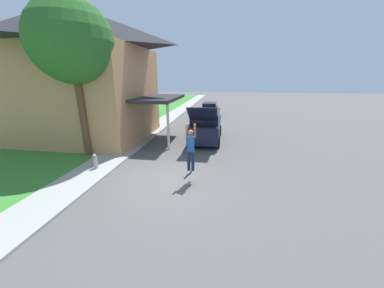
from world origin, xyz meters
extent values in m
plane|color=#54514F|center=(0.00, 0.00, 0.00)|extent=(120.00, 120.00, 0.00)
cube|color=#387F2D|center=(-8.00, 6.00, 0.04)|extent=(10.00, 80.00, 0.08)
cube|color=#9E9E99|center=(-3.60, 6.00, 0.05)|extent=(1.80, 80.00, 0.10)
cube|color=tan|center=(-7.88, 5.81, 3.07)|extent=(9.44, 7.06, 5.99)
pyramid|color=#28282D|center=(-7.88, 5.81, 7.37)|extent=(10.24, 7.86, 2.60)
cube|color=#28282D|center=(-2.06, 5.81, 2.88)|extent=(2.60, 4.94, 0.20)
cylinder|color=silver|center=(-0.96, 4.05, 1.43)|extent=(0.16, 0.16, 2.70)
cylinder|color=brown|center=(-5.06, 2.19, 2.40)|extent=(0.36, 0.36, 4.65)
sphere|color=#286023|center=(-5.06, 2.19, 5.82)|extent=(3.97, 3.97, 3.97)
cube|color=black|center=(1.09, 6.36, 0.85)|extent=(1.88, 4.79, 1.10)
cube|color=black|center=(1.09, 6.48, 1.70)|extent=(1.73, 3.74, 0.61)
cylinder|color=black|center=(0.19, 7.84, 0.38)|extent=(0.24, 0.76, 0.76)
cylinder|color=black|center=(1.99, 7.84, 0.38)|extent=(0.24, 0.76, 0.76)
cylinder|color=black|center=(0.19, 4.87, 0.38)|extent=(0.24, 0.76, 0.76)
cylinder|color=black|center=(1.99, 4.87, 0.38)|extent=(0.24, 0.76, 0.76)
cube|color=black|center=(1.09, 3.91, 2.20)|extent=(1.65, 1.28, 0.92)
cube|color=black|center=(0.54, 17.18, 0.54)|extent=(1.72, 4.27, 0.69)
cube|color=black|center=(0.54, 17.07, 1.15)|extent=(1.51, 2.22, 0.55)
cylinder|color=black|center=(-0.29, 18.46, 0.32)|extent=(0.20, 0.64, 0.64)
cylinder|color=black|center=(1.37, 18.46, 0.32)|extent=(0.20, 0.64, 0.64)
cylinder|color=black|center=(-0.29, 15.90, 0.32)|extent=(0.20, 0.64, 0.64)
cylinder|color=black|center=(1.37, 15.90, 0.32)|extent=(0.20, 0.64, 0.64)
cylinder|color=#192347|center=(0.98, -0.05, 0.95)|extent=(0.13, 0.13, 0.81)
cylinder|color=#192347|center=(1.15, -0.05, 0.95)|extent=(0.13, 0.13, 0.81)
cube|color=#1E4C93|center=(1.06, -0.05, 1.66)|extent=(0.25, 0.20, 0.62)
sphere|color=brown|center=(1.06, -0.05, 2.13)|extent=(0.23, 0.23, 0.23)
cylinder|color=brown|center=(0.90, -0.05, 2.20)|extent=(0.09, 0.09, 0.55)
cylinder|color=brown|center=(1.22, -0.05, 2.20)|extent=(0.09, 0.09, 0.55)
cube|color=black|center=(1.00, -0.25, 0.44)|extent=(0.27, 0.81, 0.28)
cylinder|color=silver|center=(1.04, 0.01, 0.53)|extent=(0.03, 0.06, 0.06)
cylinder|color=silver|center=(0.95, 0.01, 0.35)|extent=(0.03, 0.06, 0.06)
cylinder|color=silver|center=(0.95, -0.48, 0.58)|extent=(0.03, 0.06, 0.06)
cylinder|color=silver|center=(0.86, -0.48, 0.41)|extent=(0.03, 0.06, 0.06)
cylinder|color=#99999E|center=(-3.55, 0.49, 0.36)|extent=(0.20, 0.20, 0.52)
sphere|color=#99999E|center=(-3.55, 0.49, 0.71)|extent=(0.18, 0.18, 0.18)
camera|label=1|loc=(2.34, -7.98, 4.16)|focal=20.00mm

